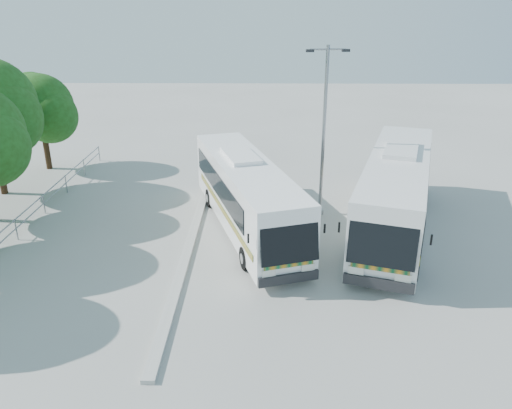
{
  "coord_description": "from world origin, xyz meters",
  "views": [
    {
      "loc": [
        0.81,
        -16.8,
        9.73
      ],
      "look_at": [
        0.57,
        2.44,
        1.97
      ],
      "focal_mm": 35.0,
      "sensor_mm": 36.0,
      "label": 1
    }
  ],
  "objects_px": {
    "tree_far_e": "(41,107)",
    "lamppost": "(324,126)",
    "coach_adjacent": "(396,191)",
    "coach_main": "(246,194)"
  },
  "relations": [
    {
      "from": "tree_far_e",
      "to": "lamppost",
      "type": "xyz_separation_m",
      "value": [
        16.33,
        -7.13,
        0.56
      ]
    },
    {
      "from": "coach_adjacent",
      "to": "coach_main",
      "type": "bearing_deg",
      "value": -161.26
    },
    {
      "from": "tree_far_e",
      "to": "coach_main",
      "type": "xyz_separation_m",
      "value": [
        12.74,
        -9.01,
        -2.14
      ]
    },
    {
      "from": "coach_main",
      "to": "lamppost",
      "type": "distance_m",
      "value": 4.88
    },
    {
      "from": "tree_far_e",
      "to": "coach_adjacent",
      "type": "xyz_separation_m",
      "value": [
        19.49,
        -8.96,
        -2.0
      ]
    },
    {
      "from": "coach_main",
      "to": "coach_adjacent",
      "type": "xyz_separation_m",
      "value": [
        6.75,
        0.05,
        0.15
      ]
    },
    {
      "from": "tree_far_e",
      "to": "lamppost",
      "type": "bearing_deg",
      "value": -23.57
    },
    {
      "from": "tree_far_e",
      "to": "lamppost",
      "type": "relative_size",
      "value": 0.73
    },
    {
      "from": "tree_far_e",
      "to": "lamppost",
      "type": "height_order",
      "value": "lamppost"
    },
    {
      "from": "tree_far_e",
      "to": "coach_adjacent",
      "type": "bearing_deg",
      "value": -24.7
    }
  ]
}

